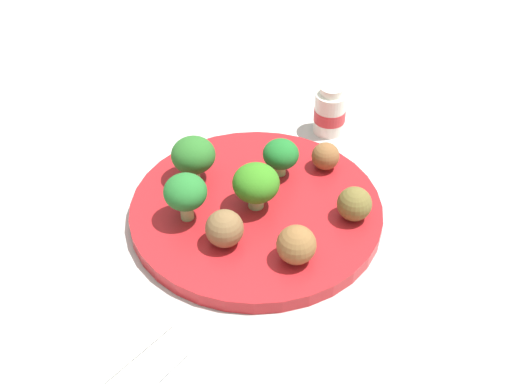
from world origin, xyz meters
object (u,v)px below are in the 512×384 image
Objects in this scene: broccoli_floret_far_rim at (257,187)px; napkin at (126,382)px; broccoli_floret_near_rim at (195,154)px; meatball_center at (224,229)px; meatball_mid_right at (354,204)px; meatball_front_right at (296,245)px; plate at (256,211)px; knife at (106,373)px; yogurt_bottle at (330,112)px; meatball_back_left at (325,156)px; broccoli_floret_mid_left at (281,155)px; broccoli_floret_front_right at (185,193)px.

broccoli_floret_far_rim reaches higher than napkin.
meatball_center is (0.07, 0.09, -0.01)m from broccoli_floret_near_rim.
meatball_front_right reaches higher than meatball_mid_right.
knife is (0.25, 0.01, -0.00)m from plate.
yogurt_bottle is at bearing -157.88° from meatball_front_right.
meatball_mid_right is (0.06, 0.07, 0.00)m from meatball_back_left.
meatball_center is (0.13, 0.01, -0.01)m from broccoli_floret_mid_left.
meatball_front_right is (0.09, -0.02, 0.00)m from meatball_mid_right.
meatball_mid_right is 0.09m from meatball_front_right.
meatball_mid_right is at bearing 103.02° from broccoli_floret_near_rim.
meatball_front_right is at bearing 60.96° from plate.
knife is (0.24, 0.01, -0.04)m from broccoli_floret_far_rim.
broccoli_floret_mid_left reaches higher than meatball_front_right.
meatball_back_left is (-0.16, 0.08, -0.02)m from broccoli_floret_front_right.
plate is at bearing -65.22° from meatball_mid_right.
broccoli_floret_near_rim is at bearing -126.44° from meatball_center.
meatball_back_left is at bearing -179.76° from napkin.
broccoli_floret_front_right reaches higher than napkin.
broccoli_floret_near_rim and broccoli_floret_far_rim have the same top height.
meatball_front_right is 0.24× the size of napkin.
meatball_front_right is 0.28× the size of knife.
plate is at bearing 139.07° from broccoli_floret_front_right.
plate is 5.25× the size of broccoli_floret_far_rim.
broccoli_floret_far_rim is 0.11m from meatball_mid_right.
broccoli_floret_mid_left is at bearing -176.41° from knife.
meatball_back_left is at bearing -129.86° from meatball_mid_right.
broccoli_floret_mid_left is 0.13m from broccoli_floret_front_right.
broccoli_floret_near_rim is at bearing -158.83° from knife.
broccoli_floret_mid_left is at bearing -168.67° from broccoli_floret_far_rim.
broccoli_floret_far_rim is at bearing -178.56° from knife.
meatball_back_left is at bearing 167.66° from broccoli_floret_far_rim.
knife is 2.22× the size of yogurt_bottle.
yogurt_bottle reaches higher than napkin.
broccoli_floret_front_right is at bearing 30.64° from broccoli_floret_near_rim.
meatball_back_left reaches higher than knife.
meatball_front_right is at bearing 74.33° from broccoli_floret_near_rim.
broccoli_floret_near_rim is 0.27m from knife.
yogurt_bottle is at bearing -176.74° from broccoli_floret_mid_left.
broccoli_floret_front_right reaches higher than yogurt_bottle.
broccoli_floret_mid_left is 0.85× the size of broccoli_floret_near_rim.
broccoli_floret_front_right reaches higher than meatball_center.
broccoli_floret_front_right is 0.84× the size of yogurt_bottle.
knife is (0.31, 0.02, -0.04)m from broccoli_floret_mid_left.
knife is at bearing 21.17° from broccoli_floret_near_rim.
broccoli_floret_mid_left is at bearing 127.69° from broccoli_floret_near_rim.
meatball_front_right reaches higher than napkin.
meatball_front_right is at bearing -11.36° from meatball_mid_right.
meatball_mid_right is at bearing 140.51° from meatball_center.
yogurt_bottle is at bearing 172.06° from broccoli_floret_front_right.
yogurt_bottle reaches higher than plate.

